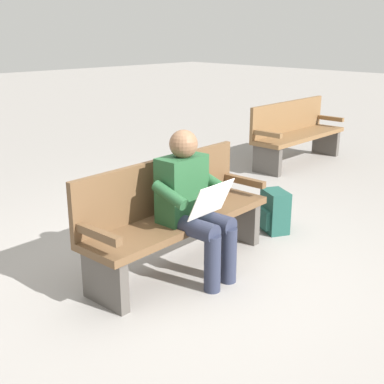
{
  "coord_description": "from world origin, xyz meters",
  "views": [
    {
      "loc": [
        2.65,
        2.8,
        1.9
      ],
      "look_at": [
        0.02,
        0.15,
        0.7
      ],
      "focal_mm": 47.45,
      "sensor_mm": 36.0,
      "label": 1
    }
  ],
  "objects_px": {
    "bench_far": "(296,132)",
    "backpack": "(274,212)",
    "bench_near": "(174,214)",
    "person_seated": "(193,201)"
  },
  "relations": [
    {
      "from": "backpack",
      "to": "bench_far",
      "type": "distance_m",
      "value": 2.81
    },
    {
      "from": "bench_near",
      "to": "bench_far",
      "type": "bearing_deg",
      "value": -164.37
    },
    {
      "from": "bench_far",
      "to": "backpack",
      "type": "bearing_deg",
      "value": 28.34
    },
    {
      "from": "backpack",
      "to": "bench_far",
      "type": "xyz_separation_m",
      "value": [
        -2.41,
        -1.42,
        0.26
      ]
    },
    {
      "from": "person_seated",
      "to": "backpack",
      "type": "xyz_separation_m",
      "value": [
        -1.22,
        -0.1,
        -0.43
      ]
    },
    {
      "from": "bench_near",
      "to": "backpack",
      "type": "relative_size",
      "value": 4.42
    },
    {
      "from": "person_seated",
      "to": "bench_far",
      "type": "distance_m",
      "value": 3.94
    },
    {
      "from": "person_seated",
      "to": "bench_far",
      "type": "height_order",
      "value": "person_seated"
    },
    {
      "from": "bench_near",
      "to": "backpack",
      "type": "height_order",
      "value": "bench_near"
    },
    {
      "from": "person_seated",
      "to": "bench_near",
      "type": "bearing_deg",
      "value": -98.44
    }
  ]
}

